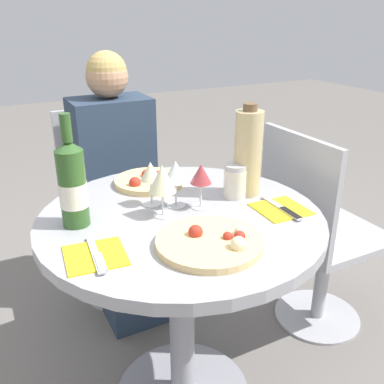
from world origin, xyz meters
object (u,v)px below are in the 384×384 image
Objects in this scene: chair_behind_diner at (113,207)px; pizza_large at (211,242)px; chair_empty_side at (316,238)px; tall_carafe at (248,153)px; seated_diner at (122,202)px; dining_table at (181,263)px; wine_bottle at (72,185)px.

chair_behind_diner reaches higher than pizza_large.
chair_empty_side is 2.94× the size of tall_carafe.
seated_diner is 3.83× the size of tall_carafe.
chair_behind_diner is at bearing -90.00° from seated_diner.
pizza_large is (-0.01, -0.21, 0.19)m from dining_table.
seated_diner reaches higher than wine_bottle.
seated_diner is 1.30× the size of chair_empty_side.
chair_empty_side is 2.77× the size of wine_bottle.
seated_diner reaches higher than chair_behind_diner.
wine_bottle is at bearing 176.66° from tall_carafe.
pizza_large reaches higher than dining_table.
tall_carafe is (0.25, -0.61, 0.37)m from seated_diner.
dining_table is 0.43m from wine_bottle.
wine_bottle reaches higher than pizza_large.
chair_empty_side is 1.07m from wine_bottle.
dining_table is at bearing 86.72° from pizza_large.
wine_bottle is (-0.98, -0.03, 0.43)m from chair_empty_side.
tall_carafe is at bearing 112.45° from seated_diner.
seated_diner is at bearing -129.25° from chair_empty_side.
chair_empty_side is at bearing 133.75° from chair_behind_diner.
pizza_large is at bearing 88.34° from chair_behind_diner.
tall_carafe reaches higher than pizza_large.
chair_behind_diner is 3.17× the size of pizza_large.
pizza_large is 0.42m from wine_bottle.
chair_behind_diner is at bearing 66.59° from wine_bottle.
chair_empty_side is at bearing 8.75° from tall_carafe.
seated_diner is at bearing 112.45° from tall_carafe.
tall_carafe reaches higher than dining_table.
chair_empty_side is (0.66, -0.54, -0.09)m from seated_diner.
tall_carafe is at bearing -3.34° from wine_bottle.
chair_behind_diner is 0.17m from seated_diner.
seated_diner reaches higher than pizza_large.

